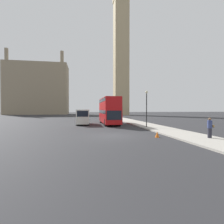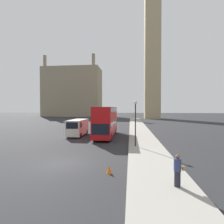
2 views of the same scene
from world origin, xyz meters
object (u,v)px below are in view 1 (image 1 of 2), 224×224
Objects in this scene: clock_tower at (121,36)px; pedestrian at (210,128)px; red_double_decker_bus at (109,110)px; white_van at (83,116)px; street_lamp at (147,103)px.

clock_tower is 41.29× the size of pedestrian.
clock_tower is at bearing 75.38° from red_double_decker_bus.
red_double_decker_bus is (-12.53, -48.05, -33.04)m from clock_tower.
clock_tower is 6.82× the size of red_double_decker_bus.
clock_tower is 61.21m from white_van.
white_van is 1.11× the size of street_lamp.
street_lamp is at bearing -98.68° from clock_tower.
clock_tower is at bearing 81.32° from street_lamp.
white_van is at bearing 122.31° from pedestrian.
red_double_decker_bus reaches higher than white_van.
pedestrian is at bearing -69.72° from red_double_decker_bus.
street_lamp is at bearing -39.22° from white_van.
clock_tower is 14.11× the size of street_lamp.
clock_tower is at bearing 70.49° from white_van.
pedestrian is at bearing -78.69° from street_lamp.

